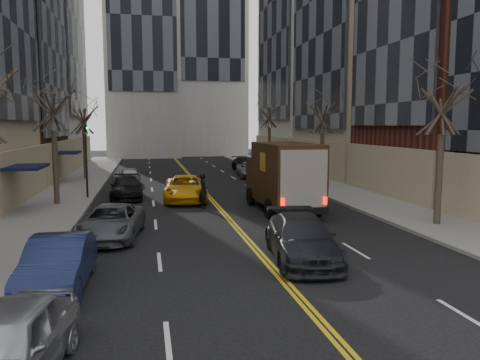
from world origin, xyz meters
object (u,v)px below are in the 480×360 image
Objects in this scene: taxi at (185,188)px; pedestrian at (203,191)px; ups_truck at (283,177)px; observer_sedan at (302,239)px.

taxi is 2.81× the size of pedestrian.
ups_truck is at bearing -121.95° from pedestrian.
observer_sedan is 2.73× the size of pedestrian.
ups_truck is 6.61m from taxi.
taxi is (-2.78, 13.26, 0.02)m from observer_sedan.
ups_truck is 3.44× the size of pedestrian.
ups_truck reaches higher than taxi.
pedestrian is at bearing 108.42° from observer_sedan.
observer_sedan is (-1.96, -8.78, -1.09)m from ups_truck.
pedestrian is (0.74, -2.74, 0.21)m from taxi.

